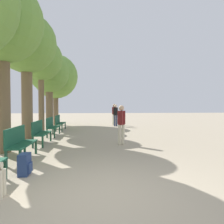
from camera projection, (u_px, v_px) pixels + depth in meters
name	position (u px, v px, depth m)	size (l,w,h in m)	color
ground_plane	(97.00, 194.00, 3.92)	(80.00, 80.00, 0.00)	tan
bench_row_1	(19.00, 141.00, 6.38)	(0.45, 1.62, 0.96)	#195138
bench_row_2	(40.00, 131.00, 8.87)	(0.45, 1.62, 0.96)	#195138
bench_row_3	(52.00, 125.00, 11.36)	(0.45, 1.62, 0.96)	#195138
bench_row_4	(59.00, 122.00, 13.84)	(0.45, 1.62, 0.96)	#195138
tree_row_1	(1.00, 24.00, 7.23)	(2.75, 2.75, 5.76)	brown
tree_row_2	(26.00, 45.00, 9.91)	(2.72, 2.72, 5.78)	brown
tree_row_3	(41.00, 60.00, 12.66)	(2.48, 2.48, 5.52)	brown
tree_row_4	(49.00, 74.00, 14.98)	(2.74, 2.74, 5.21)	brown
tree_row_5	(56.00, 77.00, 17.55)	(3.54, 3.54, 5.68)	brown
backpack	(25.00, 164.00, 4.99)	(0.25, 0.38, 0.49)	navy
pedestrian_near	(114.00, 113.00, 17.56)	(0.34, 0.28, 1.69)	beige
pedestrian_mid	(121.00, 122.00, 8.83)	(0.32, 0.28, 1.59)	beige
pedestrian_far	(116.00, 114.00, 16.44)	(0.33, 0.29, 1.65)	#384260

